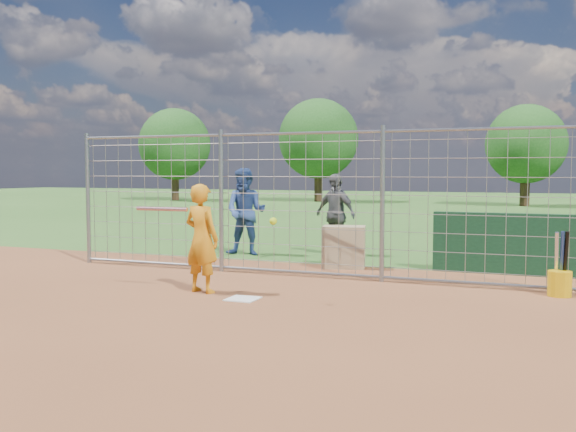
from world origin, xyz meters
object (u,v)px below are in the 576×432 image
at_px(batter, 202,238).
at_px(bystander_b, 335,214).
at_px(bucket_with_bats, 560,280).
at_px(bystander_a, 246,212).
at_px(equipment_bin, 344,247).

relative_size(batter, bystander_b, 0.92).
height_order(batter, bystander_b, bystander_b).
xyz_separation_m(batter, bucket_with_bats, (5.05, 1.70, -0.58)).
distance_m(bystander_a, bystander_b, 1.97).
bearing_deg(bucket_with_bats, bystander_a, 158.27).
relative_size(batter, bucket_with_bats, 1.70).
bearing_deg(bystander_b, bystander_a, -135.75).
bearing_deg(batter, bystander_b, -83.94).
height_order(batter, bucket_with_bats, batter).
xyz_separation_m(bystander_a, bystander_b, (1.82, 0.73, -0.06)).
bearing_deg(equipment_bin, bystander_b, 100.27).
height_order(bystander_b, equipment_bin, bystander_b).
bearing_deg(bystander_a, equipment_bin, -28.35).
distance_m(batter, equipment_bin, 3.49).
xyz_separation_m(batter, bystander_b, (0.54, 4.95, 0.07)).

